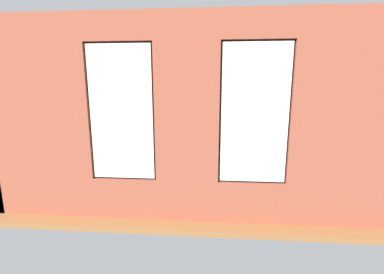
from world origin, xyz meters
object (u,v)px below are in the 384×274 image
Objects in this scene: couch_by_window at (167,185)px; tv_flatscreen at (75,137)px; potted_plant_foreground_right at (117,135)px; cup_ceramic at (190,158)px; coffee_table at (186,160)px; remote_gray at (179,157)px; potted_plant_corner_near_left at (290,138)px; table_plant_small at (167,156)px; couch_left at (307,167)px; potted_plant_between_couches at (237,175)px; papasan_chair at (183,144)px; media_console at (78,163)px; potted_plant_beside_window_right at (68,164)px; remote_silver at (203,157)px.

tv_flatscreen reaches higher than couch_by_window.
cup_ceramic is at bearing 143.22° from potted_plant_foreground_right.
coffee_table is 0.23m from remote_gray.
remote_gray is 0.18× the size of potted_plant_corner_near_left.
table_plant_small is 0.17× the size of potted_plant_corner_near_left.
couch_left is 2.25m from potted_plant_between_couches.
remote_gray is 2.10m from potted_plant_between_couches.
couch_by_window is 1.04× the size of couch_left.
papasan_chair is (0.03, -3.17, 0.10)m from couch_by_window.
media_console is at bearing -91.88° from couch_left.
media_console is at bearing 1.05° from cup_ceramic.
couch_left reaches higher than table_plant_small.
coffee_table is 2.74m from potted_plant_beside_window_right.
coffee_table is at bearing -52.93° from potted_plant_between_couches.
coffee_table is at bearing -97.66° from couch_by_window.
cup_ceramic is at bearing 180.00° from table_plant_small.
coffee_table is at bearing 98.66° from papasan_chair.
papasan_chair is (0.24, -1.60, 0.05)m from coffee_table.
potted_plant_beside_window_right is 6.33m from potted_plant_corner_near_left.
remote_silver is (-0.42, -0.14, 0.06)m from coffee_table.
potted_plant_between_couches is (-1.03, 1.40, 0.07)m from cup_ceramic.
tv_flatscreen reaches higher than potted_plant_corner_near_left.
tv_flatscreen reaches higher than potted_plant_foreground_right.
table_plant_small is at bearing -178.68° from media_console.
cup_ceramic is at bearing 33.87° from potted_plant_corner_near_left.
cup_ceramic is 1.76m from papasan_chair.
couch_by_window is at bearing 82.34° from coffee_table.
couch_left is 10.56× the size of table_plant_small.
potted_plant_between_couches is 1.04× the size of potted_plant_foreground_right.
potted_plant_foreground_right is at bearing 0.59° from potted_plant_corner_near_left.
coffee_table is 1.12× the size of potted_plant_beside_window_right.
potted_plant_corner_near_left is (-3.29, -1.78, 0.18)m from remote_gray.
couch_by_window reaches higher than remote_silver.
tv_flatscreen is at bearing 1.50° from remote_gray.
table_plant_small is 0.98× the size of remote_gray.
potted_plant_between_couches is (-1.61, 1.40, 0.03)m from table_plant_small.
media_console is at bearing 19.25° from potted_plant_corner_near_left.
potted_plant_foreground_right is (5.58, 0.06, 0.03)m from potted_plant_corner_near_left.
potted_plant_beside_window_right reaches higher than media_console.
couch_left is at bearing -163.66° from potted_plant_beside_window_right.
papasan_chair is 3.41m from potted_plant_between_couches.
couch_by_window reaches higher than papasan_chair.
coffee_table is 1.61× the size of potted_plant_corner_near_left.
potted_plant_corner_near_left reaches higher than table_plant_small.
remote_silver is 3.15m from potted_plant_beside_window_right.
potted_plant_foreground_right reaches higher than couch_by_window.
potted_plant_beside_window_right is at bearing 113.30° from tv_flatscreen.
couch_by_window is 17.01× the size of cup_ceramic.
media_console is at bearing 90.00° from tv_flatscreen.
remote_silver is 0.14× the size of potted_plant_foreground_right.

